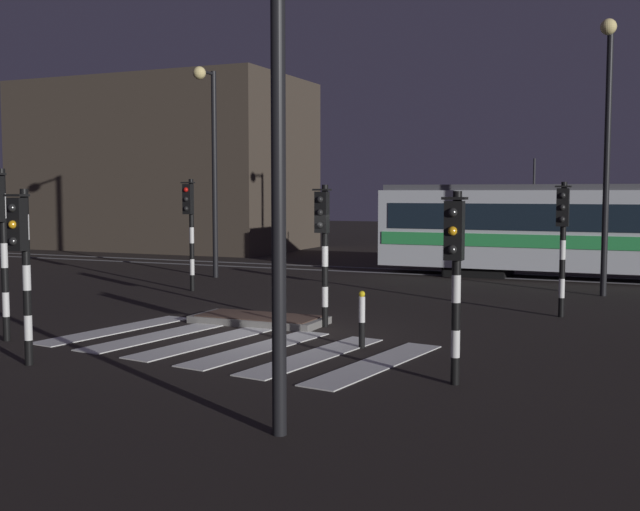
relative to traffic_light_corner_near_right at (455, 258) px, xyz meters
name	(u,v)px	position (x,y,z in m)	size (l,w,h in m)	color
ground_plane	(269,332)	(-4.76, 2.98, -1.99)	(120.00, 120.00, 0.00)	black
rail_near	(430,275)	(-4.76, 15.56, -1.97)	(80.00, 0.12, 0.03)	#59595E
rail_far	(441,271)	(-4.76, 17.00, -1.97)	(80.00, 0.12, 0.03)	#59595E
crosswalk_zebra	(232,345)	(-4.76, 1.40, -1.98)	(7.59, 5.03, 0.02)	silver
traffic_island	(259,319)	(-5.51, 3.93, -1.90)	(3.05, 1.32, 0.18)	slate
traffic_light_corner_near_right	(455,258)	(0.00, 0.00, 0.00)	(0.36, 0.42, 3.02)	black
traffic_light_kerb_mid_left	(22,250)	(-7.12, -1.61, 0.03)	(0.36, 0.42, 3.05)	black
traffic_light_corner_far_left	(190,217)	(-10.16, 8.24, 0.24)	(0.36, 0.42, 3.38)	black
traffic_light_corner_near_left	(0,228)	(-9.17, -0.09, 0.30)	(0.36, 0.42, 3.46)	black
traffic_light_corner_far_right	(563,228)	(0.70, 7.57, 0.15)	(0.36, 0.42, 3.24)	black
traffic_light_median_centre	(323,234)	(-3.94, 4.01, 0.10)	(0.36, 0.42, 3.16)	black
street_lamp_near_kerb	(269,25)	(-1.36, -3.52, 2.96)	(0.44, 1.21, 7.90)	black
street_lamp_trackside_right	(607,127)	(1.35, 11.87, 2.84)	(0.44, 1.21, 7.67)	black
street_lamp_trackside_left	(210,147)	(-11.47, 11.58, 2.56)	(0.44, 1.21, 7.17)	black
tram	(602,229)	(0.97, 16.27, -0.24)	(15.27, 2.58, 4.15)	silver
bollard_island_edge	(362,319)	(-2.35, 2.20, -1.43)	(0.12, 0.12, 1.11)	black
building_backdrop	(164,166)	(-21.65, 23.44, 2.38)	(14.68, 8.00, 8.73)	#42382D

